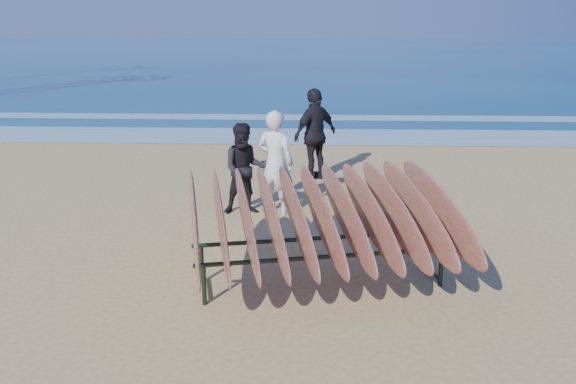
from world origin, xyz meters
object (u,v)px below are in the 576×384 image
Objects in this scene: surfboard_rack at (321,216)px; person_dark_b at (315,134)px; person_white at (275,163)px; person_dark_a at (245,169)px.

surfboard_rack is 5.30m from person_dark_b.
person_dark_b is (-0.08, 5.30, 0.05)m from surfboard_rack.
surfboard_rack is at bearing 124.71° from person_white.
person_white is (-0.76, 2.95, -0.01)m from surfboard_rack.
surfboard_rack is 3.04m from person_white.
person_dark_a reaches higher than surfboard_rack.
person_white is at bearing -8.36° from person_dark_a.
person_dark_b is at bearing -85.82° from person_white.
person_white is at bearing 91.93° from surfboard_rack.
person_dark_a is at bearing 22.81° from person_white.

